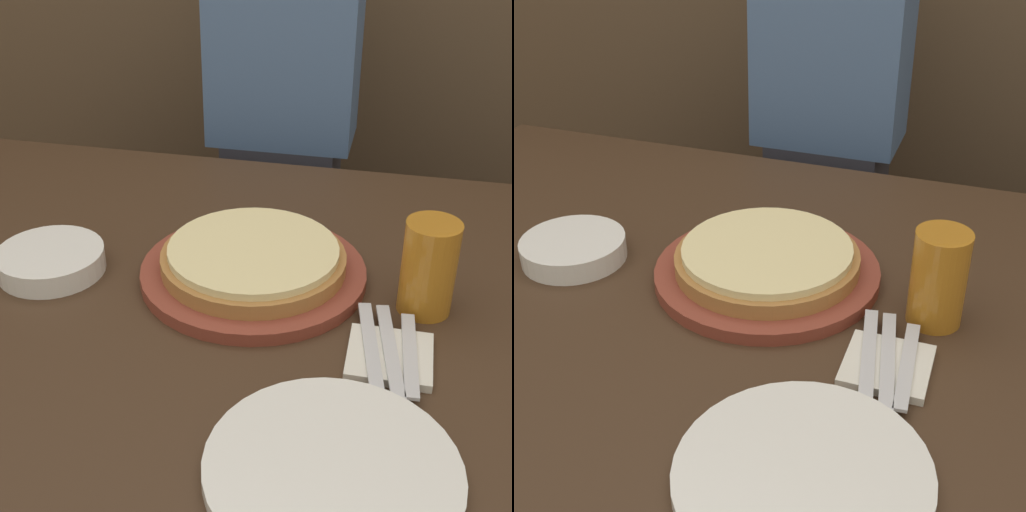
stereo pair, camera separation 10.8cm
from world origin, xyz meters
TOP-DOWN VIEW (x-y plane):
  - dining_table at (0.00, 0.00)m, footprint 1.54×0.98m
  - pizza_on_board at (0.00, 0.05)m, footprint 0.35×0.35m
  - beer_glass at (0.26, 0.02)m, footprint 0.08×0.08m
  - dinner_plate at (0.17, -0.32)m, footprint 0.28×0.28m
  - side_bowl at (-0.31, -0.00)m, footprint 0.17×0.17m
  - napkin_stack at (0.22, -0.11)m, footprint 0.11×0.11m
  - fork at (0.19, -0.11)m, footprint 0.05×0.20m
  - dinner_knife at (0.22, -0.11)m, footprint 0.05×0.20m
  - spoon at (0.24, -0.11)m, footprint 0.03×0.17m
  - diner_person at (-0.07, 0.69)m, footprint 0.32×0.20m

SIDE VIEW (x-z plane):
  - dining_table at x=0.00m, z-range 0.00..0.75m
  - diner_person at x=-0.07m, z-range 0.00..1.34m
  - napkin_stack at x=0.22m, z-range 0.75..0.76m
  - dinner_plate at x=0.17m, z-range 0.75..0.77m
  - fork at x=0.19m, z-range 0.76..0.77m
  - dinner_knife at x=0.22m, z-range 0.76..0.77m
  - spoon at x=0.24m, z-range 0.76..0.77m
  - side_bowl at x=-0.31m, z-range 0.75..0.79m
  - pizza_on_board at x=0.00m, z-range 0.75..0.80m
  - beer_glass at x=0.26m, z-range 0.76..0.90m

